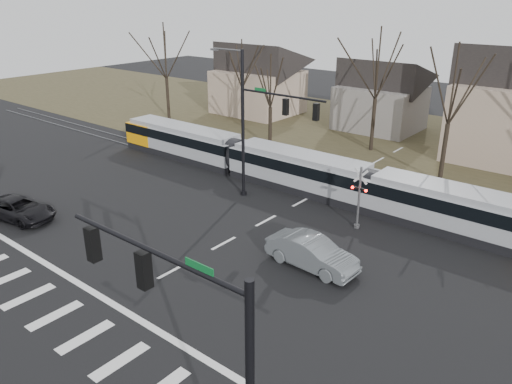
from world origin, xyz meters
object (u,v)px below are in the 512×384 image
Objects in this scene: tram at (298,169)px; suv at (19,209)px; rail_crossing_signal at (359,200)px; sedan at (312,253)px.

suv is at bearing -124.44° from tram.
rail_crossing_signal reaches higher than suv.
sedan is (7.15, -9.02, -0.68)m from tram.
rail_crossing_signal is at bearing -66.21° from suv.
tram is 7.13× the size of sedan.
suv is 1.35× the size of rail_crossing_signal.
tram is 9.23× the size of rail_crossing_signal.
suv is (-10.81, -15.76, -0.82)m from tram.
tram reaches higher than sedan.
tram is at bearing 40.73° from sedan.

